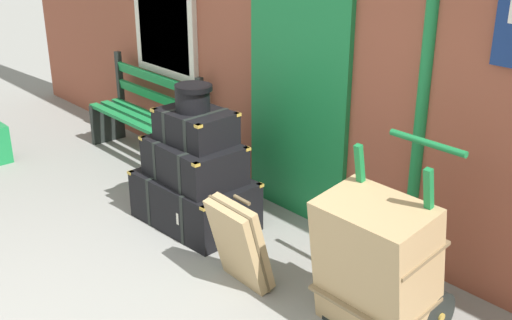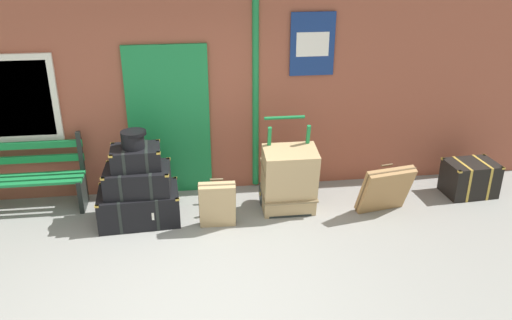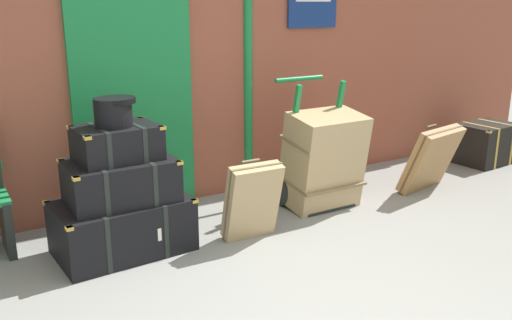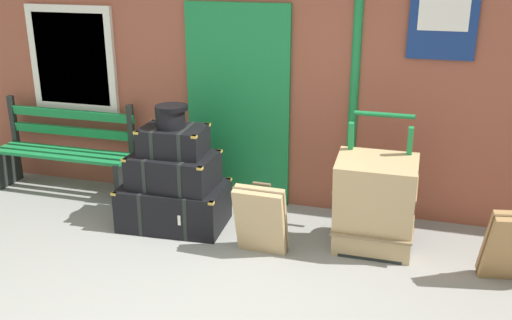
% 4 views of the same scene
% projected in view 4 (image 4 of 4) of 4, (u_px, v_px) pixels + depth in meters
% --- Properties ---
extents(brick_facade, '(10.40, 0.35, 3.20)m').
position_uv_depth(brick_facade, '(266.00, 52.00, 5.94)').
color(brick_facade, brown).
rests_on(brick_facade, ground).
extents(platform_bench, '(1.60, 0.43, 1.01)m').
position_uv_depth(platform_bench, '(66.00, 152.00, 6.52)').
color(platform_bench, '#197A3D').
rests_on(platform_bench, ground).
extents(steamer_trunk_base, '(1.04, 0.71, 0.43)m').
position_uv_depth(steamer_trunk_base, '(174.00, 205.00, 5.72)').
color(steamer_trunk_base, black).
rests_on(steamer_trunk_base, ground).
extents(steamer_trunk_middle, '(0.82, 0.56, 0.33)m').
position_uv_depth(steamer_trunk_middle, '(174.00, 170.00, 5.59)').
color(steamer_trunk_middle, black).
rests_on(steamer_trunk_middle, steamer_trunk_base).
extents(steamer_trunk_top, '(0.63, 0.48, 0.27)m').
position_uv_depth(steamer_trunk_top, '(173.00, 140.00, 5.52)').
color(steamer_trunk_top, black).
rests_on(steamer_trunk_top, steamer_trunk_middle).
extents(round_hatbox, '(0.31, 0.30, 0.21)m').
position_uv_depth(round_hatbox, '(171.00, 115.00, 5.43)').
color(round_hatbox, black).
rests_on(round_hatbox, steamer_trunk_top).
extents(porters_trolley, '(0.71, 0.60, 1.20)m').
position_uv_depth(porters_trolley, '(375.00, 217.00, 5.32)').
color(porters_trolley, black).
rests_on(porters_trolley, ground).
extents(large_brown_trunk, '(0.70, 0.56, 0.93)m').
position_uv_depth(large_brown_trunk, '(374.00, 205.00, 5.10)').
color(large_brown_trunk, tan).
rests_on(large_brown_trunk, ground).
extents(suitcase_tan, '(0.46, 0.31, 0.68)m').
position_uv_depth(suitcase_tan, '(261.00, 220.00, 5.12)').
color(suitcase_tan, tan).
rests_on(suitcase_tan, ground).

